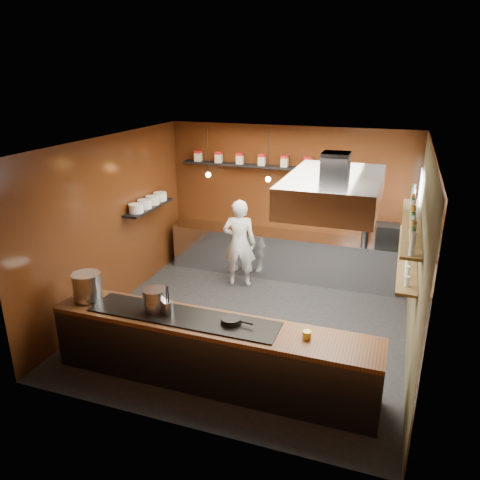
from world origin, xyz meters
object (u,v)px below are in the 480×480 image
at_px(extractor_hood, 334,190).
at_px(stockpot_large, 87,286).
at_px(espresso_machine, 387,235).
at_px(chef, 239,243).
at_px(stockpot_small, 155,299).

bearing_deg(extractor_hood, stockpot_large, -159.51).
relative_size(espresso_machine, chef, 0.24).
bearing_deg(extractor_hood, espresso_machine, 74.62).
xyz_separation_m(stockpot_small, espresso_machine, (2.82, 3.71, 0.01)).
bearing_deg(extractor_hood, chef, 137.00).
bearing_deg(espresso_machine, stockpot_large, -138.96).
xyz_separation_m(extractor_hood, espresso_machine, (0.70, 2.54, -1.40)).
relative_size(extractor_hood, espresso_machine, 4.84).
bearing_deg(stockpot_small, chef, 87.12).
xyz_separation_m(stockpot_small, chef, (0.15, 3.00, -0.22)).
height_order(stockpot_small, espresso_machine, espresso_machine).
distance_m(espresso_machine, chef, 2.77).
xyz_separation_m(stockpot_large, stockpot_small, (1.06, 0.03, -0.04)).
bearing_deg(espresso_machine, stockpot_small, -130.13).
height_order(espresso_machine, chef, chef).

